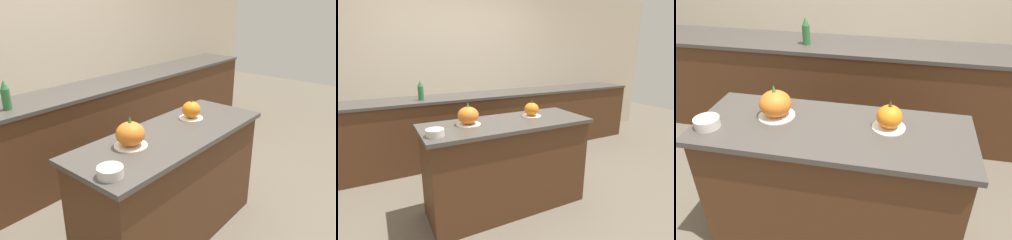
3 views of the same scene
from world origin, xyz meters
TOP-DOWN VIEW (x-y plane):
  - ground_plane at (0.00, 0.00)m, footprint 12.00×12.00m
  - wall_back at (0.00, 1.74)m, footprint 8.00×0.06m
  - kitchen_island at (0.00, 0.00)m, footprint 1.62×0.62m
  - back_counter at (0.00, 1.41)m, footprint 6.00×0.60m
  - pumpkin_cake_left at (-0.36, 0.06)m, footprint 0.22×0.22m
  - pumpkin_cake_right at (0.32, 0.07)m, footprint 0.19×0.19m
  - bottle_tall at (-0.56, 1.33)m, footprint 0.07×0.07m
  - mixing_bowl at (-0.71, -0.13)m, footprint 0.15×0.15m

SIDE VIEW (x-z plane):
  - ground_plane at x=0.00m, z-range 0.00..0.00m
  - kitchen_island at x=0.00m, z-range 0.00..0.90m
  - back_counter at x=0.00m, z-range 0.00..0.94m
  - mixing_bowl at x=-0.71m, z-range 0.90..0.96m
  - pumpkin_cake_right at x=0.32m, z-range 0.88..1.06m
  - pumpkin_cake_left at x=-0.36m, z-range 0.88..1.09m
  - bottle_tall at x=-0.56m, z-range 0.93..1.19m
  - wall_back at x=0.00m, z-range 0.00..2.50m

